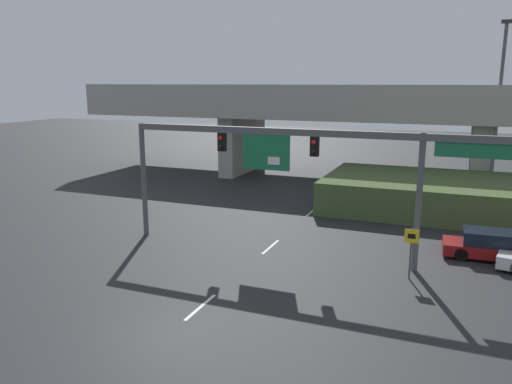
% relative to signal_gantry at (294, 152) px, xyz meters
% --- Properties ---
extents(ground_plane, '(160.00, 160.00, 0.00)m').
position_rel_signal_gantry_xyz_m(ground_plane, '(-1.39, -9.27, -5.15)').
color(ground_plane, '#262628').
extents(lane_markings, '(0.14, 25.61, 0.01)m').
position_rel_signal_gantry_xyz_m(lane_markings, '(-1.39, 4.54, -5.15)').
color(lane_markings, silver).
rests_on(lane_markings, ground).
extents(signal_gantry, '(18.55, 0.44, 6.29)m').
position_rel_signal_gantry_xyz_m(signal_gantry, '(0.00, 0.00, 0.00)').
color(signal_gantry, '#515456').
rests_on(signal_gantry, ground).
extents(speed_limit_sign, '(0.60, 0.11, 2.31)m').
position_rel_signal_gantry_xyz_m(speed_limit_sign, '(5.77, -1.11, -3.64)').
color(speed_limit_sign, '#4C4C4C').
rests_on(speed_limit_sign, ground).
extents(highway_light_pole_near, '(0.70, 0.36, 12.55)m').
position_rel_signal_gantry_xyz_m(highway_light_pole_near, '(9.70, 16.18, 1.50)').
color(highway_light_pole_near, '#515456').
rests_on(highway_light_pole_near, ground).
extents(overpass_bridge, '(48.87, 9.94, 8.26)m').
position_rel_signal_gantry_xyz_m(overpass_bridge, '(-1.39, 20.82, 0.85)').
color(overpass_bridge, '#A39E93').
rests_on(overpass_bridge, ground).
extents(grass_embankment, '(14.90, 8.99, 2.17)m').
position_rel_signal_gantry_xyz_m(grass_embankment, '(6.44, 11.96, -4.07)').
color(grass_embankment, '#42562D').
rests_on(grass_embankment, ground).
extents(parked_sedan_near_right, '(4.50, 2.06, 1.39)m').
position_rel_signal_gantry_xyz_m(parked_sedan_near_right, '(9.14, 3.08, -4.51)').
color(parked_sedan_near_right, maroon).
rests_on(parked_sedan_near_right, ground).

